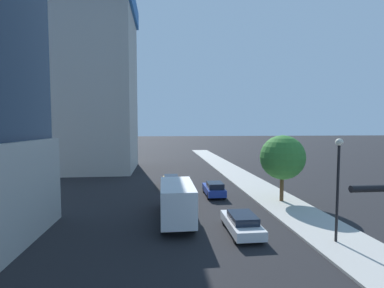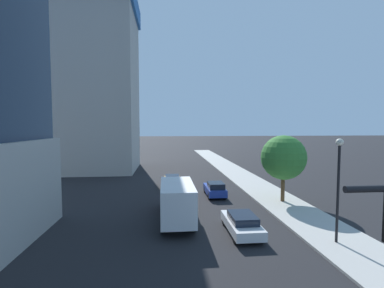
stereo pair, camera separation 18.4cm
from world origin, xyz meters
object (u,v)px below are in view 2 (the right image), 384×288
Objects in this scene: car_white at (242,223)px; construction_building at (94,75)px; car_gold at (172,181)px; box_truck at (177,198)px; car_blue at (215,189)px; street_tree at (283,158)px; street_lamp at (339,176)px.

construction_building is at bearing 120.02° from car_white.
box_truck reaches higher than car_gold.
car_gold is (12.31, -13.78, -14.80)m from construction_building.
car_blue is 9.86m from car_white.
street_tree reaches higher than car_white.
street_tree is (0.67, 9.16, 0.04)m from street_lamp.
car_white is (-5.28, 2.27, -3.55)m from street_lamp.
construction_building is at bearing 131.37° from car_blue.
street_lamp is 1.37× the size of car_gold.
box_truck is (-4.26, 3.03, 1.00)m from car_white.
box_truck is (-4.26, -6.83, 0.95)m from car_blue.
street_tree is 1.52× the size of car_blue.
car_gold is at bearing 119.06° from street_lamp.
street_lamp is 0.79× the size of box_truck.
car_blue is at bearing 153.45° from street_tree.
street_lamp is at bearing -60.94° from car_gold.
car_gold is at bearing 130.18° from car_blue.
street_lamp reaches higher than car_white.
construction_building is 4.36× the size of box_truck.
street_tree is at bearing 49.16° from car_white.
construction_building is at bearing 131.79° from car_gold.
construction_building reaches higher than box_truck.
construction_building is 23.68m from car_gold.
street_lamp is 1.39× the size of car_white.
street_lamp reaches higher than street_tree.
car_gold is (-4.26, 5.05, -0.07)m from car_blue.
car_white is at bearing -90.00° from car_blue.
street_lamp reaches higher than car_blue.
street_tree reaches higher than car_blue.
box_truck is at bearing -159.31° from street_tree.
car_blue is 6.61m from car_gold.
construction_building is 31.62m from box_truck.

